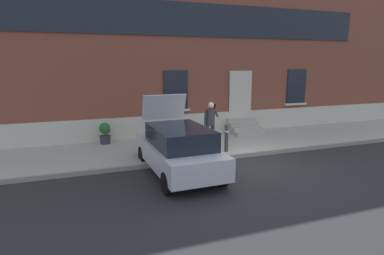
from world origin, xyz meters
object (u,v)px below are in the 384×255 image
object	(u,v)px
person_on_phone	(210,121)
planter_cream	(169,129)
hatchback_car_silver	(179,149)
planter_charcoal	(105,133)
bollard_near_person	(226,137)

from	to	relation	value
person_on_phone	planter_cream	size ratio (longest dim) A/B	2.04
hatchback_car_silver	planter_cream	world-z (taller)	hatchback_car_silver
planter_charcoal	planter_cream	distance (m)	2.62
bollard_near_person	planter_cream	distance (m)	2.90
hatchback_car_silver	planter_cream	size ratio (longest dim) A/B	4.78
planter_charcoal	person_on_phone	bearing A→B (deg)	-25.84
person_on_phone	planter_cream	world-z (taller)	person_on_phone
hatchback_car_silver	person_on_phone	size ratio (longest dim) A/B	2.35
person_on_phone	hatchback_car_silver	bearing A→B (deg)	-130.49
hatchback_car_silver	planter_charcoal	bearing A→B (deg)	114.13
planter_charcoal	bollard_near_person	bearing A→B (deg)	-34.17
bollard_near_person	planter_charcoal	xyz separation A→B (m)	(-4.08, 2.77, -0.11)
hatchback_car_silver	planter_charcoal	size ratio (longest dim) A/B	4.78
bollard_near_person	hatchback_car_silver	bearing A→B (deg)	-150.14
hatchback_car_silver	person_on_phone	xyz separation A→B (m)	(2.00, 2.21, 0.35)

